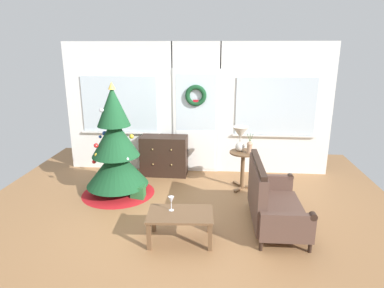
{
  "coord_description": "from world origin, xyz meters",
  "views": [
    {
      "loc": [
        0.47,
        -4.41,
        2.44
      ],
      "look_at": [
        0.05,
        0.55,
        1.0
      ],
      "focal_mm": 31.38,
      "sensor_mm": 36.0,
      "label": 1
    }
  ],
  "objects_px": {
    "dresser_cabinet": "(164,156)",
    "side_table": "(243,162)",
    "settee_sofa": "(270,201)",
    "table_lamp": "(240,135)",
    "flower_vase": "(250,147)",
    "coffee_table": "(180,217)",
    "christmas_tree": "(116,153)",
    "wine_glass": "(171,200)",
    "gift_box": "(138,192)"
  },
  "relations": [
    {
      "from": "dresser_cabinet",
      "to": "side_table",
      "type": "relative_size",
      "value": 1.33
    },
    {
      "from": "settee_sofa",
      "to": "table_lamp",
      "type": "relative_size",
      "value": 3.11
    },
    {
      "from": "side_table",
      "to": "table_lamp",
      "type": "relative_size",
      "value": 1.55
    },
    {
      "from": "dresser_cabinet",
      "to": "side_table",
      "type": "height_order",
      "value": "dresser_cabinet"
    },
    {
      "from": "flower_vase",
      "to": "coffee_table",
      "type": "distance_m",
      "value": 2.05
    },
    {
      "from": "table_lamp",
      "to": "side_table",
      "type": "bearing_deg",
      "value": -33.69
    },
    {
      "from": "christmas_tree",
      "to": "wine_glass",
      "type": "distance_m",
      "value": 1.74
    },
    {
      "from": "side_table",
      "to": "flower_vase",
      "type": "xyz_separation_m",
      "value": [
        0.1,
        -0.06,
        0.31
      ]
    },
    {
      "from": "christmas_tree",
      "to": "gift_box",
      "type": "height_order",
      "value": "christmas_tree"
    },
    {
      "from": "table_lamp",
      "to": "coffee_table",
      "type": "xyz_separation_m",
      "value": [
        -0.84,
        -1.82,
        -0.63
      ]
    },
    {
      "from": "dresser_cabinet",
      "to": "gift_box",
      "type": "relative_size",
      "value": 4.06
    },
    {
      "from": "settee_sofa",
      "to": "gift_box",
      "type": "distance_m",
      "value": 2.21
    },
    {
      "from": "christmas_tree",
      "to": "flower_vase",
      "type": "height_order",
      "value": "christmas_tree"
    },
    {
      "from": "wine_glass",
      "to": "gift_box",
      "type": "height_order",
      "value": "wine_glass"
    },
    {
      "from": "christmas_tree",
      "to": "dresser_cabinet",
      "type": "relative_size",
      "value": 2.11
    },
    {
      "from": "christmas_tree",
      "to": "settee_sofa",
      "type": "height_order",
      "value": "christmas_tree"
    },
    {
      "from": "christmas_tree",
      "to": "settee_sofa",
      "type": "xyz_separation_m",
      "value": [
        2.46,
        -0.89,
        -0.35
      ]
    },
    {
      "from": "christmas_tree",
      "to": "table_lamp",
      "type": "distance_m",
      "value": 2.15
    },
    {
      "from": "christmas_tree",
      "to": "dresser_cabinet",
      "type": "height_order",
      "value": "christmas_tree"
    },
    {
      "from": "side_table",
      "to": "table_lamp",
      "type": "bearing_deg",
      "value": 146.31
    },
    {
      "from": "table_lamp",
      "to": "gift_box",
      "type": "distance_m",
      "value": 2.0
    },
    {
      "from": "christmas_tree",
      "to": "side_table",
      "type": "distance_m",
      "value": 2.2
    },
    {
      "from": "dresser_cabinet",
      "to": "gift_box",
      "type": "xyz_separation_m",
      "value": [
        -0.26,
        -1.14,
        -0.28
      ]
    },
    {
      "from": "dresser_cabinet",
      "to": "table_lamp",
      "type": "height_order",
      "value": "table_lamp"
    },
    {
      "from": "table_lamp",
      "to": "wine_glass",
      "type": "distance_m",
      "value": 2.05
    },
    {
      "from": "gift_box",
      "to": "flower_vase",
      "type": "bearing_deg",
      "value": 15.5
    },
    {
      "from": "side_table",
      "to": "gift_box",
      "type": "xyz_separation_m",
      "value": [
        -1.76,
        -0.58,
        -0.37
      ]
    },
    {
      "from": "settee_sofa",
      "to": "coffee_table",
      "type": "relative_size",
      "value": 1.58
    },
    {
      "from": "dresser_cabinet",
      "to": "table_lamp",
      "type": "bearing_deg",
      "value": -19.87
    },
    {
      "from": "coffee_table",
      "to": "wine_glass",
      "type": "distance_m",
      "value": 0.24
    },
    {
      "from": "wine_glass",
      "to": "christmas_tree",
      "type": "bearing_deg",
      "value": 130.6
    },
    {
      "from": "wine_glass",
      "to": "side_table",
      "type": "bearing_deg",
      "value": 59.22
    },
    {
      "from": "wine_glass",
      "to": "dresser_cabinet",
      "type": "bearing_deg",
      "value": 101.76
    },
    {
      "from": "table_lamp",
      "to": "wine_glass",
      "type": "xyz_separation_m",
      "value": [
        -0.96,
        -1.76,
        -0.43
      ]
    },
    {
      "from": "side_table",
      "to": "table_lamp",
      "type": "height_order",
      "value": "table_lamp"
    },
    {
      "from": "gift_box",
      "to": "wine_glass",
      "type": "bearing_deg",
      "value": -57.34
    },
    {
      "from": "side_table",
      "to": "flower_vase",
      "type": "bearing_deg",
      "value": -30.96
    },
    {
      "from": "dresser_cabinet",
      "to": "wine_glass",
      "type": "bearing_deg",
      "value": -78.24
    },
    {
      "from": "christmas_tree",
      "to": "flower_vase",
      "type": "xyz_separation_m",
      "value": [
        2.25,
        0.35,
        0.07
      ]
    },
    {
      "from": "side_table",
      "to": "settee_sofa",
      "type": "bearing_deg",
      "value": -76.69
    },
    {
      "from": "table_lamp",
      "to": "settee_sofa",
      "type": "bearing_deg",
      "value": -74.66
    },
    {
      "from": "settee_sofa",
      "to": "side_table",
      "type": "bearing_deg",
      "value": 103.31
    },
    {
      "from": "dresser_cabinet",
      "to": "gift_box",
      "type": "bearing_deg",
      "value": -102.86
    },
    {
      "from": "wine_glass",
      "to": "gift_box",
      "type": "distance_m",
      "value": 1.42
    },
    {
      "from": "table_lamp",
      "to": "gift_box",
      "type": "bearing_deg",
      "value": -160.09
    },
    {
      "from": "christmas_tree",
      "to": "settee_sofa",
      "type": "relative_size",
      "value": 1.4
    },
    {
      "from": "dresser_cabinet",
      "to": "settee_sofa",
      "type": "distance_m",
      "value": 2.59
    },
    {
      "from": "settee_sofa",
      "to": "gift_box",
      "type": "relative_size",
      "value": 6.13
    },
    {
      "from": "side_table",
      "to": "coffee_table",
      "type": "height_order",
      "value": "side_table"
    },
    {
      "from": "coffee_table",
      "to": "dresser_cabinet",
      "type": "bearing_deg",
      "value": 104.33
    }
  ]
}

